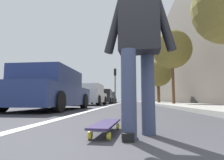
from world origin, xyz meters
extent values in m
plane|color=#38383D|center=(10.00, 0.00, 0.00)|extent=(80.00, 80.00, 0.00)
cube|color=silver|center=(20.00, 1.14, 0.00)|extent=(52.00, 0.16, 0.01)
cube|color=#9E9B93|center=(18.00, -3.57, 0.06)|extent=(52.00, 3.20, 0.12)
cube|color=#655D53|center=(22.00, -6.32, 6.27)|extent=(40.00, 1.20, 12.55)
cylinder|color=yellow|center=(1.75, 0.13, 0.04)|extent=(0.07, 0.03, 0.07)
cylinder|color=yellow|center=(1.74, -0.04, 0.04)|extent=(0.07, 0.03, 0.07)
cylinder|color=yellow|center=(1.15, 0.17, 0.04)|extent=(0.07, 0.03, 0.07)
cylinder|color=yellow|center=(1.14, 0.01, 0.04)|extent=(0.07, 0.03, 0.07)
cube|color=silver|center=(1.74, 0.05, 0.08)|extent=(0.07, 0.12, 0.02)
cube|color=silver|center=(1.15, 0.09, 0.08)|extent=(0.07, 0.12, 0.02)
cube|color=#33284C|center=(1.44, 0.07, 0.10)|extent=(0.85, 0.26, 0.02)
cylinder|color=#384260|center=(1.18, -0.17, 0.41)|extent=(0.14, 0.14, 0.82)
cylinder|color=#384260|center=(1.43, -0.37, 0.41)|extent=(0.14, 0.14, 0.82)
cube|color=black|center=(1.18, -0.17, 0.04)|extent=(0.27, 0.12, 0.07)
cube|color=black|center=(1.29, -0.28, 1.12)|extent=(0.27, 0.42, 0.60)
cylinder|color=black|center=(1.31, -0.04, 1.12)|extent=(0.11, 0.24, 0.60)
cylinder|color=black|center=(1.28, -0.52, 1.12)|extent=(0.11, 0.24, 0.60)
cube|color=navy|center=(5.96, 2.71, 0.52)|extent=(4.47, 1.93, 0.70)
cube|color=navy|center=(5.81, 2.71, 1.17)|extent=(2.47, 1.75, 0.60)
cube|color=#4C606B|center=(7.03, 2.69, 1.17)|extent=(0.06, 1.64, 0.51)
cylinder|color=black|center=(7.35, 3.57, 0.31)|extent=(0.62, 0.23, 0.62)
cylinder|color=black|center=(7.32, 1.80, 0.31)|extent=(0.62, 0.23, 0.62)
cylinder|color=black|center=(4.59, 3.61, 0.31)|extent=(0.62, 0.23, 0.62)
cylinder|color=black|center=(4.57, 1.84, 0.31)|extent=(0.62, 0.23, 0.62)
cube|color=#B7B7BC|center=(12.82, 2.72, 0.55)|extent=(4.16, 1.90, 0.70)
cube|color=#B7B7BC|center=(12.67, 2.72, 1.20)|extent=(2.30, 1.71, 0.60)
cube|color=#4C606B|center=(13.80, 2.70, 1.20)|extent=(0.07, 1.60, 0.51)
cylinder|color=black|center=(14.12, 3.56, 0.34)|extent=(0.68, 0.23, 0.68)
cylinder|color=black|center=(14.08, 1.83, 0.34)|extent=(0.68, 0.23, 0.68)
cylinder|color=black|center=(11.56, 3.61, 0.34)|extent=(0.68, 0.23, 0.68)
cylinder|color=black|center=(11.53, 1.89, 0.34)|extent=(0.68, 0.23, 0.68)
cube|color=black|center=(18.71, 2.66, 0.51)|extent=(4.46, 1.97, 0.70)
cube|color=black|center=(18.56, 2.66, 1.16)|extent=(2.47, 1.78, 0.60)
cube|color=#4C606B|center=(19.78, 2.68, 1.16)|extent=(0.07, 1.67, 0.51)
cylinder|color=black|center=(20.07, 3.59, 0.30)|extent=(0.61, 0.23, 0.60)
cylinder|color=black|center=(20.10, 1.79, 0.30)|extent=(0.61, 0.23, 0.60)
cylinder|color=black|center=(17.33, 3.54, 0.30)|extent=(0.61, 0.23, 0.60)
cylinder|color=black|center=(17.36, 1.74, 0.30)|extent=(0.61, 0.23, 0.60)
cube|color=#4C5156|center=(24.76, 2.71, 0.52)|extent=(4.08, 1.93, 0.70)
cube|color=#4C5156|center=(24.61, 2.70, 1.17)|extent=(2.26, 1.74, 0.60)
cube|color=#4C606B|center=(25.72, 2.73, 1.17)|extent=(0.08, 1.61, 0.51)
cylinder|color=black|center=(25.99, 3.61, 0.31)|extent=(0.62, 0.24, 0.62)
cylinder|color=black|center=(26.03, 1.87, 0.31)|extent=(0.62, 0.24, 0.62)
cylinder|color=black|center=(23.48, 3.55, 0.31)|extent=(0.62, 0.24, 0.62)
cylinder|color=black|center=(23.53, 1.81, 0.31)|extent=(0.62, 0.24, 0.62)
cylinder|color=#2D2D2D|center=(20.89, 1.54, 1.63)|extent=(0.12, 0.12, 3.27)
cube|color=black|center=(20.89, 1.54, 3.67)|extent=(0.24, 0.28, 0.80)
sphere|color=red|center=(21.02, 1.54, 3.93)|extent=(0.16, 0.16, 0.16)
sphere|color=#392907|center=(21.02, 1.54, 3.67)|extent=(0.16, 0.16, 0.16)
sphere|color=black|center=(21.02, 1.54, 3.41)|extent=(0.16, 0.16, 0.16)
cylinder|color=brown|center=(12.51, -3.17, 1.49)|extent=(0.20, 0.20, 2.97)
sphere|color=olive|center=(12.51, -3.17, 3.92)|extent=(2.72, 2.72, 2.72)
cylinder|color=brown|center=(19.13, -3.17, 1.11)|extent=(0.31, 0.31, 2.22)
sphere|color=olive|center=(19.13, -3.17, 3.22)|extent=(2.87, 2.87, 2.87)
camera|label=1|loc=(-0.51, -0.18, 0.35)|focal=29.47mm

